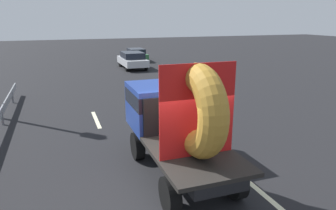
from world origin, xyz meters
The scene contains 7 objects.
ground_plane centered at (0.00, 0.00, 0.00)m, with size 120.00×120.00×0.00m, color black.
flatbed_truck centered at (0.29, 1.04, 1.63)m, with size 2.02×4.75×3.32m.
distant_sedan centered at (3.51, 19.79, 0.76)m, with size 1.86×4.34×1.42m.
lane_dash_left_far centered at (-1.32, 6.46, 0.00)m, with size 2.41×0.16×0.01m, color beige.
lane_dash_right_near centered at (1.90, -1.10, 0.00)m, with size 2.31×0.16×0.01m, color beige.
lane_dash_right_far centered at (1.90, 6.28, 0.00)m, with size 2.18×0.16×0.01m, color beige.
oncoming_car centered at (4.96, 24.35, 0.67)m, with size 1.65×3.85×1.26m.
Camera 1 is at (-2.70, -6.69, 4.30)m, focal length 33.16 mm.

